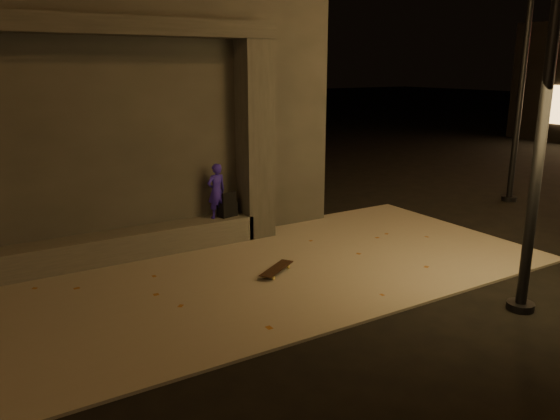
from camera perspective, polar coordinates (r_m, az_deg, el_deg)
ground at (r=6.76m, az=0.45°, el=-13.29°), size 120.00×120.00×0.00m
sidewalk at (r=8.35m, az=-6.92°, el=-7.55°), size 11.00×4.40×0.04m
building at (r=11.76m, az=-21.36°, el=11.03°), size 9.00×5.10×5.22m
ledge at (r=9.42m, az=-19.86°, el=-4.14°), size 6.00×0.55×0.45m
column at (r=10.14m, az=-2.65°, el=7.20°), size 0.55×0.55×3.60m
canopy at (r=9.26m, az=-15.59°, el=18.01°), size 5.00×0.70×0.28m
skateboarder at (r=9.93m, az=-6.66°, el=1.99°), size 0.39×0.28×1.00m
backpack at (r=10.10m, az=-5.55°, el=0.24°), size 0.37×0.28×0.47m
skateboard at (r=8.57m, az=-0.34°, el=-6.17°), size 0.78×0.60×0.09m
street_lamp_2 at (r=14.12m, az=24.55°, el=17.51°), size 0.36×0.36×7.34m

